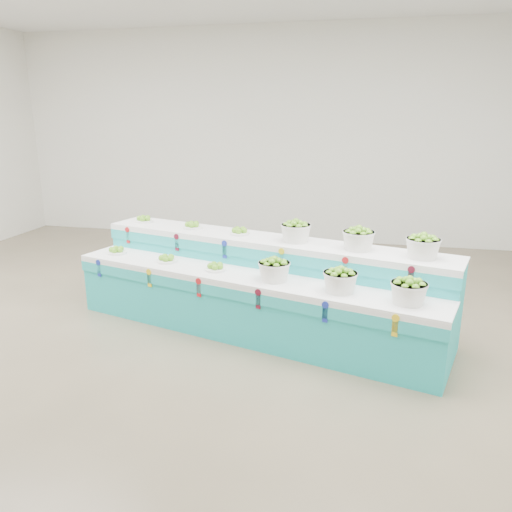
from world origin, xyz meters
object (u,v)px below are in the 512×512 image
object	(u,v)px
display_stand	(256,286)
plate_upper_mid	(192,225)
basket_lower_left	(274,269)
basket_upper_right	(423,246)

from	to	relation	value
display_stand	plate_upper_mid	bearing A→B (deg)	165.65
display_stand	basket_lower_left	bearing A→B (deg)	-36.68
basket_lower_left	plate_upper_mid	distance (m)	1.54
basket_lower_left	plate_upper_mid	xyz separation A→B (m)	(-1.22, 0.90, 0.23)
basket_lower_left	plate_upper_mid	size ratio (longest dim) A/B	1.39
basket_lower_left	display_stand	bearing A→B (deg)	127.82
plate_upper_mid	basket_lower_left	bearing A→B (deg)	-36.34
basket_lower_left	basket_upper_right	size ratio (longest dim) A/B	1.00
display_stand	basket_lower_left	xyz separation A→B (m)	(0.28, -0.36, 0.33)
basket_upper_right	plate_upper_mid	bearing A→B (deg)	164.50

